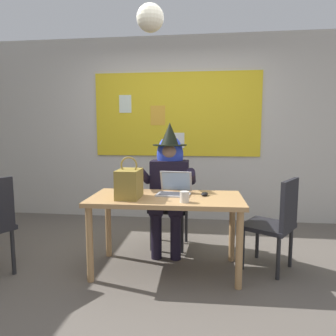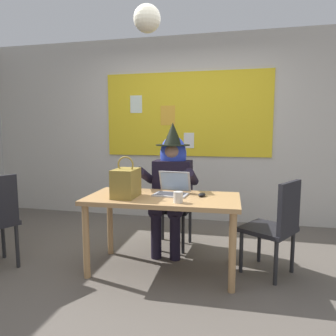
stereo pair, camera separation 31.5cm
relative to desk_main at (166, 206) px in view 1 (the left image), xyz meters
name	(u,v)px [view 1 (the left image)]	position (x,y,z in m)	size (l,w,h in m)	color
ground_plane	(158,270)	(-0.08, -0.01, -0.62)	(24.00, 24.00, 0.00)	#5B544C
wall_back_bulletin	(177,129)	(-0.08, 1.78, 0.72)	(6.40, 1.97, 2.66)	beige
desk_main	(166,206)	(0.00, 0.00, 0.00)	(1.42, 0.72, 0.72)	tan
chair_at_desk	(171,200)	(-0.04, 0.70, -0.10)	(0.45, 0.45, 0.92)	black
person_costumed	(169,178)	(-0.04, 0.58, 0.17)	(0.60, 0.66, 1.41)	black
laptop	(174,189)	(0.06, 0.12, 0.14)	(0.33, 0.31, 0.21)	#B7B7BC
computer_mouse	(205,194)	(0.35, 0.08, 0.11)	(0.06, 0.10, 0.03)	black
handbag	(129,183)	(-0.33, -0.09, 0.23)	(0.20, 0.30, 0.38)	olive
coffee_mug	(184,197)	(0.18, -0.21, 0.14)	(0.08, 0.08, 0.10)	silver
chair_extra_corner	(277,220)	(1.03, 0.13, -0.13)	(0.58, 0.58, 0.89)	black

